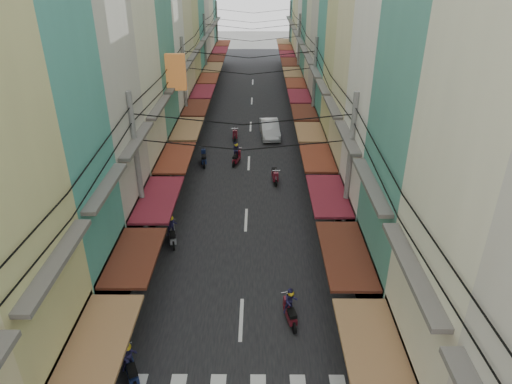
{
  "coord_description": "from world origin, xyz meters",
  "views": [
    {
      "loc": [
        0.69,
        -16.28,
        13.32
      ],
      "look_at": [
        0.57,
        5.06,
        2.29
      ],
      "focal_mm": 32.0,
      "sensor_mm": 36.0,
      "label": 1
    }
  ],
  "objects_px": {
    "white_car": "(270,136)",
    "bicycle": "(418,338)",
    "traffic_sign": "(359,242)",
    "market_umbrella": "(417,288)"
  },
  "relations": [
    {
      "from": "white_car",
      "to": "bicycle",
      "type": "bearing_deg",
      "value": -80.98
    },
    {
      "from": "white_car",
      "to": "market_umbrella",
      "type": "distance_m",
      "value": 22.89
    },
    {
      "from": "white_car",
      "to": "traffic_sign",
      "type": "relative_size",
      "value": 1.83
    },
    {
      "from": "bicycle",
      "to": "traffic_sign",
      "type": "bearing_deg",
      "value": 31.25
    },
    {
      "from": "traffic_sign",
      "to": "market_umbrella",
      "type": "bearing_deg",
      "value": -68.55
    },
    {
      "from": "market_umbrella",
      "to": "traffic_sign",
      "type": "xyz_separation_m",
      "value": [
        -1.42,
        3.62,
        -0.33
      ]
    },
    {
      "from": "white_car",
      "to": "bicycle",
      "type": "height_order",
      "value": "white_car"
    },
    {
      "from": "bicycle",
      "to": "traffic_sign",
      "type": "xyz_separation_m",
      "value": [
        -1.73,
        4.0,
        1.88
      ]
    },
    {
      "from": "traffic_sign",
      "to": "bicycle",
      "type": "bearing_deg",
      "value": -66.64
    },
    {
      "from": "white_car",
      "to": "bicycle",
      "type": "distance_m",
      "value": 23.22
    }
  ]
}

